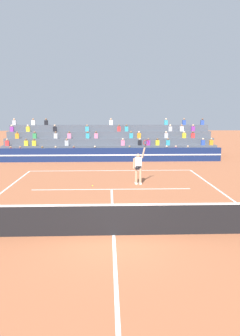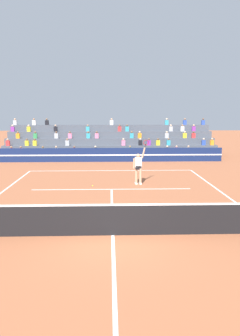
# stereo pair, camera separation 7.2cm
# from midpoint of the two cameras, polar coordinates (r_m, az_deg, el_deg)

# --- Properties ---
(ground_plane) EXTENTS (120.00, 120.00, 0.00)m
(ground_plane) POSITION_cam_midpoint_polar(r_m,az_deg,el_deg) (10.91, -1.06, -11.64)
(ground_plane) COLOR #AD603D
(court_lines) EXTENTS (11.10, 23.90, 0.01)m
(court_lines) POSITION_cam_midpoint_polar(r_m,az_deg,el_deg) (10.90, -1.06, -11.62)
(court_lines) COLOR white
(court_lines) RESTS_ON ground
(tennis_net) EXTENTS (12.00, 0.10, 1.10)m
(tennis_net) POSITION_cam_midpoint_polar(r_m,az_deg,el_deg) (10.72, -1.07, -8.93)
(tennis_net) COLOR black
(tennis_net) RESTS_ON ground
(sponsor_banner_wall) EXTENTS (18.00, 0.26, 1.10)m
(sponsor_banner_wall) POSITION_cam_midpoint_polar(r_m,az_deg,el_deg) (26.38, -1.55, 2.30)
(sponsor_banner_wall) COLOR navy
(sponsor_banner_wall) RESTS_ON ground
(bleacher_stand) EXTENTS (18.59, 4.75, 3.38)m
(bleacher_stand) POSITION_cam_midpoint_polar(r_m,az_deg,el_deg) (30.10, -1.60, 4.13)
(bleacher_stand) COLOR #4C515B
(bleacher_stand) RESTS_ON ground
(tennis_player) EXTENTS (0.89, 0.32, 2.50)m
(tennis_player) POSITION_cam_midpoint_polar(r_m,az_deg,el_deg) (18.06, 3.36, 0.23)
(tennis_player) COLOR tan
(tennis_player) RESTS_ON ground
(tennis_ball) EXTENTS (0.07, 0.07, 0.07)m
(tennis_ball) POSITION_cam_midpoint_polar(r_m,az_deg,el_deg) (17.77, -4.67, -3.09)
(tennis_ball) COLOR #C6DB33
(tennis_ball) RESTS_ON ground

